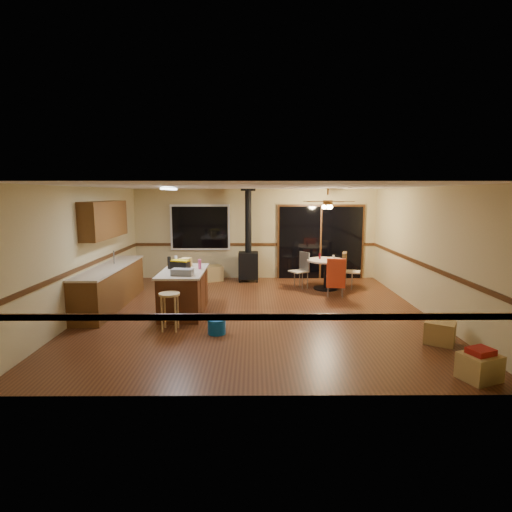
{
  "coord_description": "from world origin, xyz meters",
  "views": [
    {
      "loc": [
        -0.05,
        -8.08,
        2.45
      ],
      "look_at": [
        0.0,
        0.3,
        1.15
      ],
      "focal_mm": 28.0,
      "sensor_mm": 36.0,
      "label": 1
    }
  ],
  "objects_px": {
    "dining_table": "(326,269)",
    "box_corner_a": "(479,367)",
    "toolbox_grey": "(182,272)",
    "toolbox_black": "(180,266)",
    "kitchen_island": "(184,291)",
    "bar_stool": "(170,312)",
    "box_under_window": "(212,273)",
    "box_corner_b": "(440,332)",
    "blue_bucket": "(217,326)",
    "chair_left": "(302,266)",
    "chair_right": "(345,266)",
    "chair_near": "(336,273)",
    "wood_stove": "(248,256)"
  },
  "relations": [
    {
      "from": "dining_table",
      "to": "box_corner_a",
      "type": "height_order",
      "value": "dining_table"
    },
    {
      "from": "toolbox_grey",
      "to": "toolbox_black",
      "type": "height_order",
      "value": "toolbox_black"
    },
    {
      "from": "kitchen_island",
      "to": "bar_stool",
      "type": "bearing_deg",
      "value": -93.68
    },
    {
      "from": "box_under_window",
      "to": "box_corner_b",
      "type": "relative_size",
      "value": 1.18
    },
    {
      "from": "kitchen_island",
      "to": "dining_table",
      "type": "height_order",
      "value": "kitchen_island"
    },
    {
      "from": "toolbox_grey",
      "to": "blue_bucket",
      "type": "bearing_deg",
      "value": -46.83
    },
    {
      "from": "toolbox_black",
      "to": "chair_left",
      "type": "relative_size",
      "value": 0.66
    },
    {
      "from": "box_corner_a",
      "to": "chair_left",
      "type": "bearing_deg",
      "value": 108.17
    },
    {
      "from": "bar_stool",
      "to": "chair_right",
      "type": "xyz_separation_m",
      "value": [
        3.92,
        3.26,
        0.25
      ]
    },
    {
      "from": "chair_left",
      "to": "chair_near",
      "type": "height_order",
      "value": "same"
    },
    {
      "from": "chair_near",
      "to": "box_corner_a",
      "type": "xyz_separation_m",
      "value": [
        1.05,
        -4.27,
        -0.42
      ]
    },
    {
      "from": "dining_table",
      "to": "box_under_window",
      "type": "bearing_deg",
      "value": 161.33
    },
    {
      "from": "toolbox_grey",
      "to": "bar_stool",
      "type": "distance_m",
      "value": 0.85
    },
    {
      "from": "bar_stool",
      "to": "blue_bucket",
      "type": "xyz_separation_m",
      "value": [
        0.86,
        -0.2,
        -0.21
      ]
    },
    {
      "from": "toolbox_grey",
      "to": "kitchen_island",
      "type": "bearing_deg",
      "value": 98.09
    },
    {
      "from": "dining_table",
      "to": "chair_right",
      "type": "distance_m",
      "value": 0.54
    },
    {
      "from": "bar_stool",
      "to": "box_corner_b",
      "type": "xyz_separation_m",
      "value": [
        4.61,
        -0.68,
        -0.16
      ]
    },
    {
      "from": "chair_left",
      "to": "chair_right",
      "type": "bearing_deg",
      "value": -2.69
    },
    {
      "from": "wood_stove",
      "to": "dining_table",
      "type": "xyz_separation_m",
      "value": [
        2.02,
        -0.98,
        -0.19
      ]
    },
    {
      "from": "toolbox_grey",
      "to": "chair_left",
      "type": "xyz_separation_m",
      "value": [
        2.64,
        2.74,
        -0.37
      ]
    },
    {
      "from": "bar_stool",
      "to": "chair_left",
      "type": "relative_size",
      "value": 1.25
    },
    {
      "from": "kitchen_island",
      "to": "toolbox_grey",
      "type": "xyz_separation_m",
      "value": [
        0.07,
        -0.52,
        0.51
      ]
    },
    {
      "from": "kitchen_island",
      "to": "chair_near",
      "type": "xyz_separation_m",
      "value": [
        3.4,
        1.19,
        0.14
      ]
    },
    {
      "from": "dining_table",
      "to": "box_corner_b",
      "type": "distance_m",
      "value": 4.04
    },
    {
      "from": "wood_stove",
      "to": "box_corner_b",
      "type": "distance_m",
      "value": 5.83
    },
    {
      "from": "toolbox_black",
      "to": "box_corner_b",
      "type": "xyz_separation_m",
      "value": [
        4.58,
        -1.66,
        -0.82
      ]
    },
    {
      "from": "toolbox_black",
      "to": "blue_bucket",
      "type": "bearing_deg",
      "value": -54.75
    },
    {
      "from": "kitchen_island",
      "to": "toolbox_black",
      "type": "distance_m",
      "value": 0.56
    },
    {
      "from": "toolbox_grey",
      "to": "blue_bucket",
      "type": "height_order",
      "value": "toolbox_grey"
    },
    {
      "from": "toolbox_black",
      "to": "wood_stove",
      "type": "bearing_deg",
      "value": 67.01
    },
    {
      "from": "kitchen_island",
      "to": "toolbox_grey",
      "type": "distance_m",
      "value": 0.73
    },
    {
      "from": "blue_bucket",
      "to": "chair_near",
      "type": "bearing_deg",
      "value": 43.45
    },
    {
      "from": "chair_right",
      "to": "box_corner_a",
      "type": "xyz_separation_m",
      "value": [
        0.61,
        -5.25,
        -0.42
      ]
    },
    {
      "from": "toolbox_black",
      "to": "bar_stool",
      "type": "relative_size",
      "value": 0.53
    },
    {
      "from": "bar_stool",
      "to": "box_corner_a",
      "type": "xyz_separation_m",
      "value": [
        4.53,
        -2.0,
        -0.17
      ]
    },
    {
      "from": "bar_stool",
      "to": "box_corner_a",
      "type": "relative_size",
      "value": 1.48
    },
    {
      "from": "kitchen_island",
      "to": "chair_left",
      "type": "relative_size",
      "value": 3.04
    },
    {
      "from": "blue_bucket",
      "to": "chair_near",
      "type": "relative_size",
      "value": 0.46
    },
    {
      "from": "bar_stool",
      "to": "box_corner_b",
      "type": "height_order",
      "value": "bar_stool"
    },
    {
      "from": "wood_stove",
      "to": "dining_table",
      "type": "bearing_deg",
      "value": -25.88
    },
    {
      "from": "box_corner_a",
      "to": "box_corner_b",
      "type": "relative_size",
      "value": 1.03
    },
    {
      "from": "kitchen_island",
      "to": "box_corner_a",
      "type": "distance_m",
      "value": 5.43
    },
    {
      "from": "bar_stool",
      "to": "box_under_window",
      "type": "height_order",
      "value": "bar_stool"
    },
    {
      "from": "toolbox_grey",
      "to": "toolbox_black",
      "type": "xyz_separation_m",
      "value": [
        -0.11,
        0.41,
        0.04
      ]
    },
    {
      "from": "box_corner_a",
      "to": "toolbox_grey",
      "type": "bearing_deg",
      "value": 149.64
    },
    {
      "from": "bar_stool",
      "to": "chair_right",
      "type": "relative_size",
      "value": 0.99
    },
    {
      "from": "chair_near",
      "to": "box_corner_b",
      "type": "relative_size",
      "value": 1.53
    },
    {
      "from": "box_under_window",
      "to": "chair_near",
      "type": "bearing_deg",
      "value": -31.42
    },
    {
      "from": "toolbox_grey",
      "to": "chair_right",
      "type": "height_order",
      "value": "toolbox_grey"
    },
    {
      "from": "blue_bucket",
      "to": "dining_table",
      "type": "xyz_separation_m",
      "value": [
        2.53,
        3.35,
        0.4
      ]
    }
  ]
}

